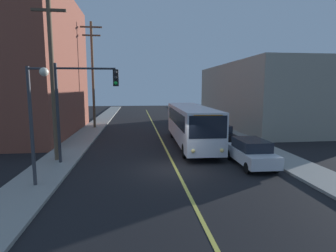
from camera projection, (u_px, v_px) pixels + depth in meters
The scene contains 15 objects.
ground_plane at pixel (176, 169), 15.79m from camera, with size 120.00×120.00×0.00m, color black.
sidewalk_left at pixel (81, 139), 24.77m from camera, with size 2.50×90.00×0.15m, color gray.
sidewalk_right at pixel (234, 136), 26.47m from camera, with size 2.50×90.00×0.15m, color gray.
lane_stripe_center at pixel (156, 130), 30.55m from camera, with size 0.16×60.00×0.01m, color #D8CC4C.
building_left_brick at pixel (20, 65), 26.51m from camera, with size 10.00×16.50×13.83m.
building_right_warehouse at pixel (268, 95), 34.44m from camera, with size 12.00×21.87×7.64m.
city_bus at pixel (191, 123), 22.32m from camera, with size 2.87×12.21×3.20m.
parked_car_white at pixel (251, 152), 16.42m from camera, with size 1.87×4.42×1.62m.
parked_car_black at pixel (219, 134), 23.21m from camera, with size 1.95×4.46×1.62m.
parked_car_blue at pixel (196, 121), 32.06m from camera, with size 1.92×4.45×1.62m.
utility_pole_near at pixel (52, 67), 16.58m from camera, with size 2.40×0.28×10.64m.
utility_pole_mid at pixel (93, 71), 31.01m from camera, with size 2.40×0.28×11.95m.
traffic_signal_left_corner at pixel (83, 95), 16.35m from camera, with size 3.75×0.48×6.00m.
street_lamp_left at pixel (35, 109), 12.35m from camera, with size 0.98×0.40×5.50m.
fire_hydrant at pixel (253, 141), 21.29m from camera, with size 0.44×0.26×0.84m.
Camera 1 is at (-2.28, -15.14, 4.65)m, focal length 29.03 mm.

